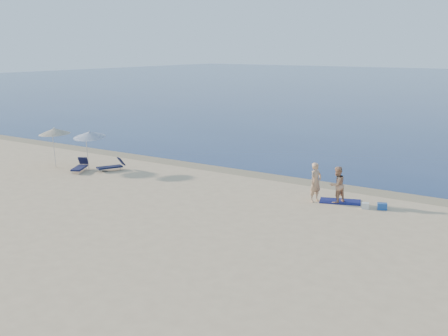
# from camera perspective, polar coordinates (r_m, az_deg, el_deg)

# --- Properties ---
(wet_sand_strip) EXTENTS (240.00, 1.60, 0.00)m
(wet_sand_strip) POSITION_cam_1_polar(r_m,az_deg,el_deg) (31.28, 5.58, -0.99)
(wet_sand_strip) COLOR #847254
(wet_sand_strip) RESTS_ON ground
(person_left) EXTENTS (0.62, 0.78, 1.86)m
(person_left) POSITION_cam_1_polar(r_m,az_deg,el_deg) (26.54, 9.30, -1.45)
(person_left) COLOR tan
(person_left) RESTS_ON ground
(person_right) EXTENTS (0.94, 1.03, 1.72)m
(person_right) POSITION_cam_1_polar(r_m,az_deg,el_deg) (26.55, 11.42, -1.68)
(person_right) COLOR tan
(person_right) RESTS_ON ground
(beach_towel) EXTENTS (2.13, 1.63, 0.03)m
(beach_towel) POSITION_cam_1_polar(r_m,az_deg,el_deg) (26.96, 11.71, -3.34)
(beach_towel) COLOR #0E1046
(beach_towel) RESTS_ON ground
(white_bag) EXTENTS (0.39, 0.36, 0.27)m
(white_bag) POSITION_cam_1_polar(r_m,az_deg,el_deg) (26.05, 14.15, -3.74)
(white_bag) COLOR silver
(white_bag) RESTS_ON ground
(blue_cooler) EXTENTS (0.50, 0.44, 0.29)m
(blue_cooler) POSITION_cam_1_polar(r_m,az_deg,el_deg) (26.11, 15.77, -3.76)
(blue_cooler) COLOR #1C4A9C
(blue_cooler) RESTS_ON ground
(umbrella_near) EXTENTS (2.44, 2.45, 2.44)m
(umbrella_near) POSITION_cam_1_polar(r_m,az_deg,el_deg) (33.55, -13.51, 3.33)
(umbrella_near) COLOR silver
(umbrella_near) RESTS_ON ground
(umbrella_far) EXTENTS (2.39, 2.39, 2.47)m
(umbrella_far) POSITION_cam_1_polar(r_m,az_deg,el_deg) (34.97, -16.85, 3.60)
(umbrella_far) COLOR silver
(umbrella_far) RESTS_ON ground
(lounger_left) EXTENTS (1.30, 1.73, 0.74)m
(lounger_left) POSITION_cam_1_polar(r_m,az_deg,el_deg) (33.78, -14.42, 0.14)
(lounger_left) COLOR #15183C
(lounger_left) RESTS_ON ground
(lounger_right) EXTENTS (1.18, 1.70, 0.72)m
(lounger_right) POSITION_cam_1_polar(r_m,az_deg,el_deg) (33.54, -11.34, 0.19)
(lounger_right) COLOR black
(lounger_right) RESTS_ON ground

